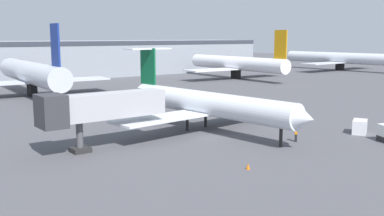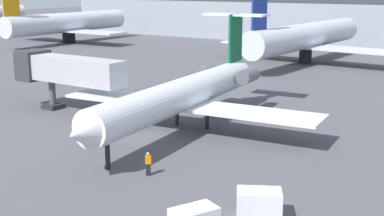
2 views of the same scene
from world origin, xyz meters
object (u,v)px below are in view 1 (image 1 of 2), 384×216
(regional_jet, at_px, (203,103))
(ground_crew_marshaller, at_px, (296,134))
(parked_airliner_centre, at_px, (31,73))
(parked_airliner_east_end, at_px, (341,58))
(traffic_cone_near, at_px, (248,166))
(parked_airliner_east_mid, at_px, (237,64))
(jet_bridge, at_px, (95,108))
(cargo_container_uld, at_px, (360,127))

(regional_jet, xyz_separation_m, ground_crew_marshaller, (4.27, -11.15, -2.64))
(parked_airliner_centre, height_order, parked_airliner_east_end, parked_airliner_centre)
(traffic_cone_near, xyz_separation_m, parked_airliner_centre, (1.22, 61.10, 4.17))
(parked_airliner_east_mid, bearing_deg, ground_crew_marshaller, -128.15)
(ground_crew_marshaller, bearing_deg, regional_jet, 110.97)
(jet_bridge, bearing_deg, parked_airliner_east_end, 23.19)
(parked_airliner_centre, relative_size, parked_airliner_east_mid, 0.98)
(ground_crew_marshaller, distance_m, traffic_cone_near, 12.43)
(regional_jet, bearing_deg, parked_airliner_centre, 97.68)
(traffic_cone_near, height_order, parked_airliner_east_mid, parked_airliner_east_mid)
(regional_jet, distance_m, parked_airliner_centre, 46.10)
(cargo_container_uld, relative_size, parked_airliner_east_end, 0.07)
(regional_jet, relative_size, parked_airliner_east_end, 0.70)
(jet_bridge, bearing_deg, ground_crew_marshaller, -28.37)
(traffic_cone_near, xyz_separation_m, parked_airliner_east_end, (107.62, 63.93, 3.87))
(parked_airliner_centre, bearing_deg, regional_jet, -82.32)
(parked_airliner_east_end, bearing_deg, cargo_container_uld, -144.55)
(cargo_container_uld, bearing_deg, jet_bridge, 156.81)
(traffic_cone_near, bearing_deg, parked_airliner_east_mid, 47.49)
(cargo_container_uld, relative_size, traffic_cone_near, 5.44)
(cargo_container_uld, height_order, parked_airliner_east_end, parked_airliner_east_end)
(jet_bridge, relative_size, parked_airliner_east_mid, 0.36)
(regional_jet, relative_size, traffic_cone_near, 54.93)
(regional_jet, height_order, ground_crew_marshaller, regional_jet)
(traffic_cone_near, bearing_deg, cargo_container_uld, 6.35)
(traffic_cone_near, bearing_deg, ground_crew_marshaller, 20.17)
(parked_airliner_east_mid, bearing_deg, cargo_container_uld, -121.19)
(ground_crew_marshaller, bearing_deg, parked_airliner_centre, 100.40)
(ground_crew_marshaller, bearing_deg, cargo_container_uld, -11.48)
(jet_bridge, height_order, ground_crew_marshaller, jet_bridge)
(ground_crew_marshaller, distance_m, cargo_container_uld, 9.67)
(jet_bridge, relative_size, cargo_container_uld, 4.52)
(ground_crew_marshaller, relative_size, traffic_cone_near, 3.07)
(parked_airliner_east_end, bearing_deg, regional_jet, -154.17)
(cargo_container_uld, bearing_deg, ground_crew_marshaller, 168.52)
(ground_crew_marshaller, relative_size, parked_airliner_east_mid, 0.05)
(cargo_container_uld, relative_size, parked_airliner_centre, 0.08)
(traffic_cone_near, relative_size, parked_airliner_east_end, 0.01)
(jet_bridge, bearing_deg, cargo_container_uld, -23.19)
(cargo_container_uld, height_order, parked_airliner_centre, parked_airliner_centre)
(jet_bridge, xyz_separation_m, traffic_cone_near, (7.49, -14.62, -4.12))
(cargo_container_uld, xyz_separation_m, traffic_cone_near, (-21.13, -2.35, -0.55))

